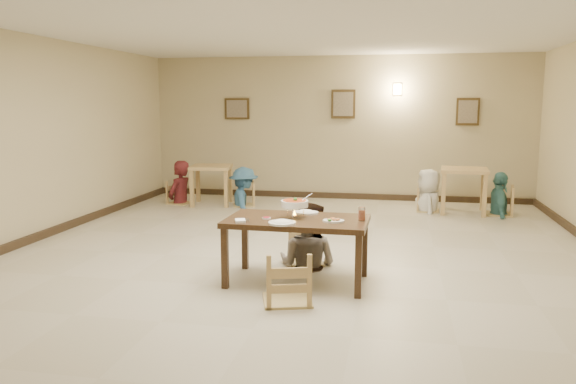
% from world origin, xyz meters
% --- Properties ---
extents(floor, '(10.00, 10.00, 0.00)m').
position_xyz_m(floor, '(0.00, 0.00, 0.00)').
color(floor, beige).
rests_on(floor, ground).
extents(ceiling, '(10.00, 10.00, 0.00)m').
position_xyz_m(ceiling, '(0.00, 0.00, 3.00)').
color(ceiling, silver).
rests_on(ceiling, wall_back).
extents(wall_back, '(10.00, 0.00, 10.00)m').
position_xyz_m(wall_back, '(0.00, 5.00, 1.50)').
color(wall_back, '#BFB08A').
rests_on(wall_back, floor).
extents(wall_front, '(10.00, 0.00, 10.00)m').
position_xyz_m(wall_front, '(0.00, -5.00, 1.50)').
color(wall_front, '#BFB08A').
rests_on(wall_front, floor).
extents(wall_left, '(0.00, 10.00, 10.00)m').
position_xyz_m(wall_left, '(-4.00, 0.00, 1.50)').
color(wall_left, '#BFB08A').
rests_on(wall_left, floor).
extents(baseboard_back, '(8.00, 0.06, 0.12)m').
position_xyz_m(baseboard_back, '(0.00, 4.97, 0.06)').
color(baseboard_back, '#312417').
rests_on(baseboard_back, floor).
extents(baseboard_left, '(0.06, 10.00, 0.12)m').
position_xyz_m(baseboard_left, '(-3.97, 0.00, 0.06)').
color(baseboard_left, '#312417').
rests_on(baseboard_left, floor).
extents(picture_a, '(0.55, 0.04, 0.45)m').
position_xyz_m(picture_a, '(-2.20, 4.96, 1.90)').
color(picture_a, '#3C2C15').
rests_on(picture_a, wall_back).
extents(picture_b, '(0.50, 0.04, 0.60)m').
position_xyz_m(picture_b, '(0.10, 4.96, 2.00)').
color(picture_b, '#3C2C15').
rests_on(picture_b, wall_back).
extents(picture_c, '(0.45, 0.04, 0.55)m').
position_xyz_m(picture_c, '(2.60, 4.96, 1.85)').
color(picture_c, '#3C2C15').
rests_on(picture_c, wall_back).
extents(wall_sconce, '(0.16, 0.05, 0.22)m').
position_xyz_m(wall_sconce, '(1.20, 4.96, 2.30)').
color(wall_sconce, '#FFD88C').
rests_on(wall_sconce, wall_back).
extents(main_table, '(1.59, 0.92, 0.74)m').
position_xyz_m(main_table, '(0.15, -0.81, 0.66)').
color(main_table, '#3C2615').
rests_on(main_table, floor).
extents(chair_far, '(0.41, 0.41, 0.88)m').
position_xyz_m(chair_far, '(0.13, -0.05, 0.44)').
color(chair_far, tan).
rests_on(chair_far, floor).
extents(chair_near, '(0.49, 0.49, 1.03)m').
position_xyz_m(chair_near, '(0.17, -1.46, 0.51)').
color(chair_near, tan).
rests_on(chair_near, floor).
extents(main_diner, '(0.92, 0.79, 1.62)m').
position_xyz_m(main_diner, '(0.17, -0.14, 0.81)').
color(main_diner, gray).
rests_on(main_diner, floor).
extents(curry_warmer, '(0.34, 0.31, 0.28)m').
position_xyz_m(curry_warmer, '(0.12, -0.78, 0.90)').
color(curry_warmer, silver).
rests_on(curry_warmer, main_table).
extents(rice_plate_far, '(0.30, 0.30, 0.07)m').
position_xyz_m(rice_plate_far, '(0.20, -0.51, 0.75)').
color(rice_plate_far, white).
rests_on(rice_plate_far, main_table).
extents(rice_plate_near, '(0.29, 0.29, 0.07)m').
position_xyz_m(rice_plate_near, '(0.04, -1.13, 0.75)').
color(rice_plate_near, white).
rests_on(rice_plate_near, main_table).
extents(fried_plate, '(0.24, 0.24, 0.05)m').
position_xyz_m(fried_plate, '(0.57, -0.92, 0.76)').
color(fried_plate, white).
rests_on(fried_plate, main_table).
extents(chili_dish, '(0.10, 0.10, 0.02)m').
position_xyz_m(chili_dish, '(-0.18, -0.90, 0.75)').
color(chili_dish, white).
rests_on(chili_dish, main_table).
extents(napkin_cutlery, '(0.17, 0.23, 0.03)m').
position_xyz_m(napkin_cutlery, '(-0.42, -1.11, 0.75)').
color(napkin_cutlery, white).
rests_on(napkin_cutlery, main_table).
extents(drink_glass, '(0.08, 0.08, 0.15)m').
position_xyz_m(drink_glass, '(0.87, -0.79, 0.81)').
color(drink_glass, white).
rests_on(drink_glass, main_table).
extents(bg_table_left, '(0.91, 0.91, 0.79)m').
position_xyz_m(bg_table_left, '(-2.40, 3.76, 0.65)').
color(bg_table_left, tan).
rests_on(bg_table_left, floor).
extents(bg_table_right, '(0.90, 0.90, 0.83)m').
position_xyz_m(bg_table_right, '(2.46, 3.82, 0.69)').
color(bg_table_right, tan).
rests_on(bg_table_right, floor).
extents(bg_chair_ll, '(0.41, 0.41, 0.88)m').
position_xyz_m(bg_chair_ll, '(-3.07, 3.73, 0.44)').
color(bg_chair_ll, tan).
rests_on(bg_chair_ll, floor).
extents(bg_chair_lr, '(0.42, 0.42, 0.89)m').
position_xyz_m(bg_chair_lr, '(-1.73, 3.74, 0.44)').
color(bg_chair_lr, tan).
rests_on(bg_chair_lr, floor).
extents(bg_chair_rl, '(0.41, 0.41, 0.87)m').
position_xyz_m(bg_chair_rl, '(1.83, 3.86, 0.43)').
color(bg_chair_rl, tan).
rests_on(bg_chair_rl, floor).
extents(bg_chair_rr, '(0.47, 0.47, 1.01)m').
position_xyz_m(bg_chair_rr, '(3.09, 3.75, 0.50)').
color(bg_chair_rr, tan).
rests_on(bg_chair_rr, floor).
extents(bg_diner_a, '(0.55, 0.72, 1.75)m').
position_xyz_m(bg_diner_a, '(-3.07, 3.73, 0.88)').
color(bg_diner_a, '#54191D').
rests_on(bg_diner_a, floor).
extents(bg_diner_b, '(0.94, 1.15, 1.55)m').
position_xyz_m(bg_diner_b, '(-1.73, 3.74, 0.77)').
color(bg_diner_b, teal).
rests_on(bg_diner_b, floor).
extents(bg_diner_c, '(0.57, 0.82, 1.60)m').
position_xyz_m(bg_diner_c, '(1.83, 3.86, 0.80)').
color(bg_diner_c, silver).
rests_on(bg_diner_c, floor).
extents(bg_diner_d, '(0.39, 0.93, 1.58)m').
position_xyz_m(bg_diner_d, '(3.09, 3.75, 0.79)').
color(bg_diner_d, teal).
rests_on(bg_diner_d, floor).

